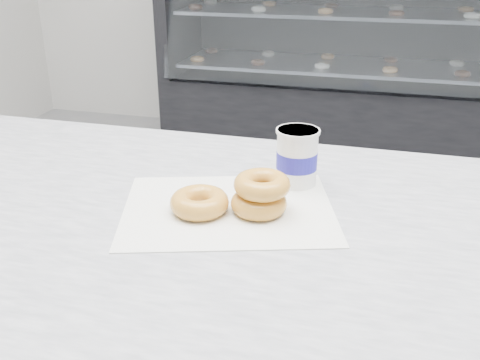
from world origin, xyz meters
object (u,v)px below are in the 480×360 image
object	(u,v)px
display_case	(356,80)
donut_stack	(260,194)
coffee_cup	(297,157)
donut_single	(199,202)

from	to	relation	value
display_case	donut_stack	bearing A→B (deg)	-90.23
donut_stack	coffee_cup	xyz separation A→B (m)	(0.04, 0.13, 0.02)
donut_single	coffee_cup	xyz separation A→B (m)	(0.13, 0.15, 0.03)
donut_single	donut_stack	world-z (taller)	donut_stack
display_case	coffee_cup	size ratio (longest dim) A/B	23.29
donut_single	coffee_cup	distance (m)	0.20
coffee_cup	display_case	bearing A→B (deg)	111.22
donut_single	donut_stack	xyz separation A→B (m)	(0.09, 0.03, 0.01)
display_case	donut_single	size ratio (longest dim) A/B	25.15
display_case	donut_single	world-z (taller)	display_case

